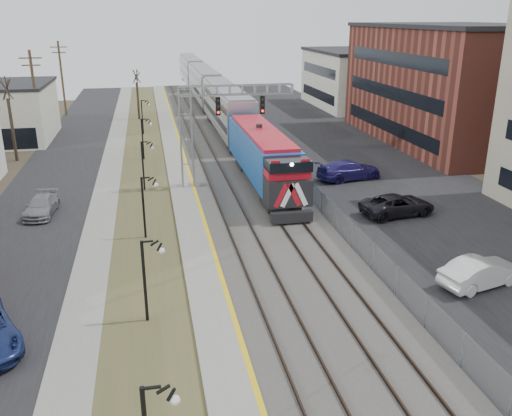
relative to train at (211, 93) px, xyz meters
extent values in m
cube|color=black|center=(-17.00, -27.49, -2.90)|extent=(7.00, 120.00, 0.04)
cube|color=gray|center=(-12.50, -27.49, -2.88)|extent=(2.00, 120.00, 0.08)
cube|color=#474B28|center=(-9.50, -27.49, -2.89)|extent=(4.00, 120.00, 0.06)
cube|color=gray|center=(-6.50, -27.49, -2.80)|extent=(2.00, 120.00, 0.24)
cube|color=#595651|center=(-1.50, -27.49, -2.82)|extent=(8.00, 120.00, 0.20)
cube|color=black|center=(10.50, -27.49, -2.90)|extent=(16.00, 120.00, 0.04)
cube|color=gold|center=(-5.62, -27.49, -2.67)|extent=(0.24, 120.00, 0.01)
cube|color=#2D2119|center=(-4.25, -27.49, -2.64)|extent=(0.08, 120.00, 0.15)
cube|color=#2D2119|center=(-2.75, -27.49, -2.64)|extent=(0.08, 120.00, 0.15)
cube|color=#2D2119|center=(-0.75, -27.49, -2.64)|extent=(0.08, 120.00, 0.15)
cube|color=#2D2119|center=(0.75, -27.49, -2.64)|extent=(0.08, 120.00, 0.15)
cube|color=#134EA2|center=(0.00, -35.72, -0.44)|extent=(3.00, 17.00, 4.25)
cube|color=black|center=(0.00, -44.42, -2.22)|extent=(2.80, 0.50, 0.70)
cube|color=#ADB1B9|center=(0.00, -15.42, 0.09)|extent=(3.00, 22.00, 5.33)
cube|color=#ADB1B9|center=(0.00, 7.38, 0.09)|extent=(3.00, 22.00, 5.33)
cube|color=#ADB1B9|center=(0.00, 30.18, 0.09)|extent=(3.00, 22.00, 5.33)
cube|color=gray|center=(-6.00, -34.49, 1.08)|extent=(1.00, 1.00, 8.00)
cube|color=gray|center=(-2.00, -34.49, 4.83)|extent=(9.00, 0.80, 0.80)
cube|color=black|center=(-3.50, -34.94, 3.68)|extent=(0.35, 0.25, 1.40)
cube|color=black|center=(0.00, -34.94, 3.68)|extent=(0.35, 0.25, 1.40)
cylinder|color=black|center=(-9.50, -54.49, -0.92)|extent=(0.14, 0.14, 4.00)
cylinder|color=black|center=(-9.50, -44.49, -0.92)|extent=(0.14, 0.14, 4.00)
cylinder|color=black|center=(-9.50, -34.49, -0.92)|extent=(0.14, 0.14, 4.00)
cylinder|color=black|center=(-9.50, -24.49, -0.92)|extent=(0.14, 0.14, 4.00)
cylinder|color=black|center=(-9.50, -12.49, -0.92)|extent=(0.14, 0.14, 4.00)
cylinder|color=#4C3823|center=(-20.00, -17.49, 2.08)|extent=(0.28, 0.28, 10.00)
cylinder|color=#4C3823|center=(-20.00, 2.51, 2.08)|extent=(0.28, 0.28, 10.00)
cube|color=gray|center=(2.70, -27.49, -2.12)|extent=(0.04, 120.00, 1.60)
cube|color=brown|center=(24.50, -22.49, 3.08)|extent=(16.00, 26.00, 12.00)
cube|color=beige|center=(24.50, 2.51, 1.08)|extent=(16.00, 18.00, 8.00)
cylinder|color=#382D23|center=(-21.50, -22.49, 0.06)|extent=(0.30, 0.30, 5.95)
cylinder|color=#382D23|center=(-10.00, -2.49, -0.47)|extent=(0.30, 0.30, 4.90)
imported|color=silver|center=(7.38, -54.40, -2.16)|extent=(4.88, 2.74, 1.52)
imported|color=black|center=(7.80, -43.75, -2.19)|extent=(5.55, 3.12, 1.46)
imported|color=navy|center=(7.58, -34.79, -2.10)|extent=(5.96, 3.29, 1.64)
imported|color=gray|center=(7.44, -35.00, -2.25)|extent=(4.20, 2.38, 1.35)
imported|color=gray|center=(-16.58, -38.78, -2.27)|extent=(2.12, 4.57, 1.29)
camera|label=1|loc=(-8.87, -76.67, 10.32)|focal=38.00mm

